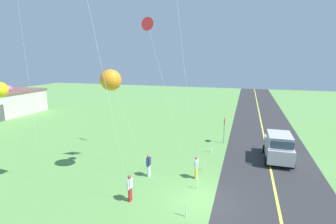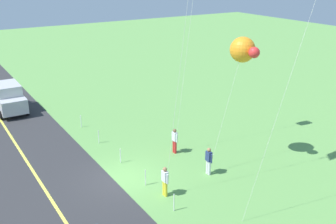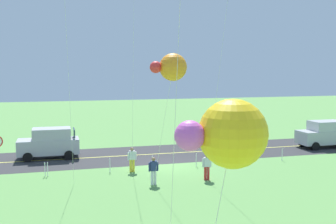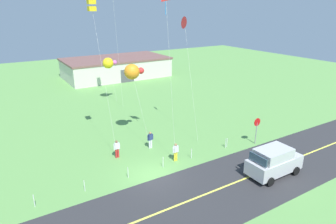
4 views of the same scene
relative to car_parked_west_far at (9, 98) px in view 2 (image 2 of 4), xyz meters
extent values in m
cube|color=#60994C|center=(14.49, 2.92, -1.20)|extent=(120.00, 120.00, 0.10)
cube|color=#2D2D30|center=(14.49, -1.08, -1.15)|extent=(120.00, 7.00, 0.00)
cube|color=#E5E04C|center=(14.49, -1.08, -1.15)|extent=(120.00, 0.16, 0.00)
cube|color=#B7B7BC|center=(0.08, 0.00, -0.26)|extent=(4.40, 1.90, 1.10)
cube|color=#B7B7BC|center=(-0.17, 0.00, 0.69)|extent=(2.73, 1.75, 0.80)
cube|color=#334756|center=(0.91, 0.00, 0.69)|extent=(0.10, 1.62, 0.64)
cube|color=#334756|center=(-1.79, 0.00, 0.69)|extent=(0.10, 1.62, 0.60)
cylinder|color=black|center=(1.51, 0.95, -0.81)|extent=(0.68, 0.22, 0.68)
cylinder|color=black|center=(1.51, -0.95, -0.81)|extent=(0.68, 0.22, 0.68)
cylinder|color=black|center=(-1.35, 0.95, -0.81)|extent=(0.68, 0.22, 0.68)
cylinder|color=silver|center=(16.46, 7.19, -0.74)|extent=(0.16, 0.16, 0.82)
cylinder|color=silver|center=(16.64, 7.19, -0.74)|extent=(0.16, 0.16, 0.82)
cube|color=navy|center=(16.55, 7.19, -0.05)|extent=(0.36, 0.22, 0.56)
cylinder|color=navy|center=(16.31, 7.19, -0.10)|extent=(0.10, 0.10, 0.52)
cylinder|color=navy|center=(16.79, 7.19, -0.10)|extent=(0.10, 0.10, 0.52)
sphere|color=#9E704C|center=(16.55, 7.19, 0.34)|extent=(0.22, 0.22, 0.22)
cylinder|color=yellow|center=(17.11, 3.97, -0.74)|extent=(0.16, 0.16, 0.82)
cylinder|color=yellow|center=(17.29, 3.97, -0.74)|extent=(0.16, 0.16, 0.82)
cube|color=silver|center=(17.20, 3.97, -0.05)|extent=(0.36, 0.22, 0.56)
cylinder|color=silver|center=(16.96, 3.97, -0.10)|extent=(0.10, 0.10, 0.52)
cylinder|color=silver|center=(17.44, 3.97, -0.10)|extent=(0.10, 0.10, 0.52)
sphere|color=#9E704C|center=(17.20, 3.97, 0.34)|extent=(0.22, 0.22, 0.22)
cylinder|color=red|center=(13.17, 7.07, -0.74)|extent=(0.16, 0.16, 0.82)
cylinder|color=red|center=(13.35, 7.07, -0.74)|extent=(0.16, 0.16, 0.82)
cube|color=silver|center=(13.26, 7.07, -0.05)|extent=(0.36, 0.22, 0.56)
cylinder|color=silver|center=(13.02, 7.07, -0.10)|extent=(0.10, 0.10, 0.52)
cylinder|color=silver|center=(13.50, 7.07, -0.10)|extent=(0.10, 0.10, 0.52)
sphere|color=brown|center=(13.26, 7.07, 0.34)|extent=(0.22, 0.22, 0.22)
cylinder|color=silver|center=(16.32, 8.39, 2.19)|extent=(0.48, 2.41, 6.70)
sphere|color=orange|center=(16.09, 9.59, 5.54)|extent=(1.40, 1.40, 1.40)
sphere|color=red|center=(16.99, 9.59, 5.54)|extent=(0.60, 0.60, 0.60)
cylinder|color=silver|center=(17.23, 4.79, 5.45)|extent=(0.07, 1.67, 13.22)
cylinder|color=silver|center=(12.98, 8.05, 5.00)|extent=(0.57, 1.98, 12.31)
cylinder|color=silver|center=(21.13, 7.39, 4.26)|extent=(0.39, 3.15, 10.82)
cylinder|color=silver|center=(6.16, 3.62, -0.70)|extent=(0.05, 0.05, 0.90)
cylinder|color=silver|center=(9.42, 3.62, -0.70)|extent=(0.05, 0.05, 0.90)
cylinder|color=silver|center=(12.72, 3.62, -0.70)|extent=(0.05, 0.05, 0.90)
cylinder|color=silver|center=(15.78, 3.62, -0.70)|extent=(0.05, 0.05, 0.90)
cylinder|color=silver|center=(18.58, 3.62, -0.70)|extent=(0.05, 0.05, 0.90)
camera|label=1|loc=(0.97, 1.01, 6.92)|focal=27.46mm
camera|label=2|loc=(32.53, -5.33, 9.90)|focal=43.44mm
camera|label=3|loc=(21.87, 29.62, 5.47)|focal=44.09mm
camera|label=4|loc=(5.17, -14.43, 11.00)|focal=31.56mm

